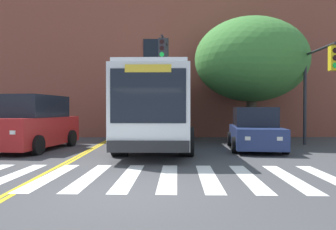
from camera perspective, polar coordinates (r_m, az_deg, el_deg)
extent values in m
plane|color=#424244|center=(6.99, -7.53, -13.34)|extent=(120.00, 120.00, 0.00)
cube|color=white|center=(9.51, -25.51, -9.59)|extent=(0.59, 3.51, 0.01)
cube|color=white|center=(9.10, -19.73, -10.03)|extent=(0.59, 3.51, 0.01)
cube|color=white|center=(8.78, -13.47, -10.39)|extent=(0.59, 3.51, 0.01)
cube|color=white|center=(8.58, -6.81, -10.65)|extent=(0.59, 3.51, 0.01)
cube|color=white|center=(8.49, 0.08, -10.76)|extent=(0.59, 3.51, 0.01)
cube|color=white|center=(8.52, 7.02, -10.72)|extent=(0.59, 3.51, 0.01)
cube|color=white|center=(8.68, 13.81, -10.53)|extent=(0.59, 3.51, 0.01)
cube|color=white|center=(8.94, 20.27, -10.22)|extent=(0.59, 3.51, 0.01)
cube|color=white|center=(9.31, 26.28, -9.82)|extent=(0.59, 3.51, 0.01)
cube|color=gold|center=(22.66, -8.96, -3.47)|extent=(0.12, 36.00, 0.01)
cube|color=gold|center=(22.63, -8.56, -3.47)|extent=(0.12, 36.00, 0.01)
cube|color=white|center=(15.69, -1.78, 1.24)|extent=(2.95, 11.58, 2.77)
cube|color=black|center=(15.68, 2.95, 2.25)|extent=(0.38, 10.57, 1.00)
cube|color=black|center=(15.81, -6.46, 2.23)|extent=(0.38, 10.57, 1.00)
cube|color=black|center=(9.95, -3.49, 3.35)|extent=(2.31, 0.10, 1.66)
cube|color=yellow|center=(10.02, -3.50, 8.12)|extent=(1.41, 0.08, 0.24)
cube|color=#232326|center=(9.98, -3.50, -5.51)|extent=(2.51, 0.19, 0.36)
cube|color=silver|center=(15.77, -1.78, 6.57)|extent=(2.78, 11.11, 0.16)
cylinder|color=black|center=(12.17, 3.15, -4.65)|extent=(0.60, 1.10, 1.09)
cylinder|color=black|center=(12.33, -8.35, -4.59)|extent=(0.60, 1.10, 1.09)
cylinder|color=black|center=(18.30, 2.48, -2.80)|extent=(0.60, 1.10, 1.09)
cylinder|color=black|center=(18.41, -5.18, -2.78)|extent=(0.60, 1.10, 1.09)
cube|color=#AD1E1E|center=(15.21, -22.26, -2.62)|extent=(2.62, 5.18, 1.19)
cube|color=black|center=(15.23, -22.20, 1.40)|extent=(2.17, 3.28, 0.94)
cube|color=white|center=(12.76, -25.45, -2.76)|extent=(0.20, 0.07, 0.14)
cylinder|color=black|center=(13.42, -21.72, -4.90)|extent=(0.32, 0.78, 0.76)
cylinder|color=black|center=(16.17, -16.46, -3.90)|extent=(0.32, 0.78, 0.76)
cylinder|color=black|center=(17.07, -22.68, -3.68)|extent=(0.32, 0.78, 0.76)
cube|color=navy|center=(14.77, 14.88, -3.52)|extent=(2.51, 4.82, 0.82)
cube|color=black|center=(14.86, 14.82, -0.30)|extent=(2.00, 2.42, 0.84)
cube|color=white|center=(12.57, 18.89, -3.93)|extent=(0.20, 0.07, 0.14)
cube|color=white|center=(12.39, 13.71, -3.98)|extent=(0.20, 0.07, 0.14)
cylinder|color=black|center=(13.56, 19.78, -5.04)|extent=(0.31, 0.68, 0.66)
cylinder|color=black|center=(13.27, 11.53, -5.13)|extent=(0.31, 0.68, 0.66)
cylinder|color=black|center=(16.34, 17.58, -4.03)|extent=(0.31, 0.68, 0.66)
cylinder|color=black|center=(16.11, 10.75, -4.07)|extent=(0.31, 0.68, 0.66)
cube|color=black|center=(24.27, -1.17, -1.73)|extent=(2.27, 4.86, 0.86)
cube|color=black|center=(24.39, -1.13, 0.16)|extent=(1.83, 2.41, 0.74)
cube|color=white|center=(21.86, -0.48, -1.79)|extent=(0.20, 0.06, 0.14)
cube|color=white|center=(21.99, -3.26, -1.78)|extent=(0.20, 0.06, 0.14)
cylinder|color=black|center=(22.75, 0.70, -2.61)|extent=(0.29, 0.68, 0.66)
cylinder|color=black|center=(22.97, -3.85, -2.58)|extent=(0.29, 0.68, 0.66)
cylinder|color=black|center=(25.65, 1.23, -2.22)|extent=(0.29, 0.68, 0.66)
cylinder|color=black|center=(25.84, -2.82, -2.19)|extent=(0.29, 0.68, 0.66)
cylinder|color=#28282D|center=(17.55, 22.74, 2.99)|extent=(0.16, 0.16, 4.77)
cylinder|color=#28282D|center=(16.42, 24.79, 10.30)|extent=(0.15, 2.93, 0.11)
cube|color=yellow|center=(15.16, 26.88, 8.78)|extent=(0.34, 0.28, 1.00)
cylinder|color=black|center=(15.07, 27.15, 9.98)|extent=(0.22, 0.03, 0.22)
cylinder|color=black|center=(15.03, 27.14, 8.85)|extent=(0.22, 0.03, 0.22)
cylinder|color=green|center=(14.99, 27.13, 7.72)|extent=(0.22, 0.03, 0.22)
cylinder|color=#28282D|center=(18.17, -0.14, 4.44)|extent=(0.16, 0.16, 5.69)
cylinder|color=#28282D|center=(17.21, -0.58, 12.74)|extent=(0.39, 2.60, 0.11)
cube|color=#28282D|center=(15.97, -1.02, 11.48)|extent=(0.37, 0.32, 1.00)
cylinder|color=black|center=(15.88, -1.08, 12.64)|extent=(0.22, 0.05, 0.22)
cylinder|color=black|center=(15.82, -1.08, 11.57)|extent=(0.22, 0.05, 0.22)
cylinder|color=green|center=(15.77, -1.08, 10.50)|extent=(0.22, 0.05, 0.22)
cylinder|color=#4C3D2D|center=(18.55, 14.33, -0.56)|extent=(0.55, 0.55, 2.52)
ellipsoid|color=#428438|center=(18.74, 14.37, 9.22)|extent=(8.88, 9.10, 4.54)
cube|color=brown|center=(24.95, -2.46, 8.81)|extent=(38.63, 8.16, 10.32)
cube|color=black|center=(20.62, -2.79, 3.28)|extent=(1.10, 0.06, 1.40)
cube|color=black|center=(20.94, -2.79, 11.20)|extent=(1.10, 0.06, 1.40)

